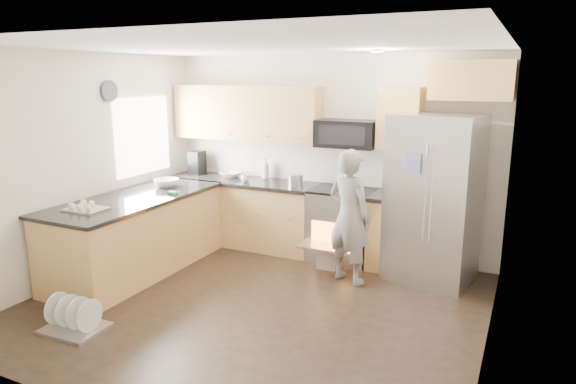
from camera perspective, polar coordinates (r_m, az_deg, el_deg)
The scene contains 8 objects.
ground at distance 5.48m, azimuth -3.79°, elevation -12.41°, with size 4.50×4.50×0.00m, color black.
room_shell at distance 5.03m, azimuth -4.35°, elevation 5.26°, with size 4.54×4.04×2.62m.
back_cabinet_run at distance 6.91m, azimuth -1.06°, elevation 1.41°, with size 4.45×0.64×2.50m.
peninsula at distance 6.48m, azimuth -16.42°, elevation -4.49°, with size 0.96×2.36×1.03m.
stove_range at distance 6.57m, azimuth 6.05°, elevation -1.84°, with size 0.76×0.97×1.79m.
refrigerator at distance 6.07m, azimuth 15.86°, elevation -0.75°, with size 1.05×0.88×1.92m.
person at distance 5.85m, azimuth 6.85°, elevation -2.72°, with size 0.56×0.37×1.55m, color gray.
dish_rack at distance 5.33m, azimuth -22.64°, elevation -13.10°, with size 0.56×0.46×0.34m.
Camera 1 is at (2.45, -4.31, 2.34)m, focal length 32.00 mm.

